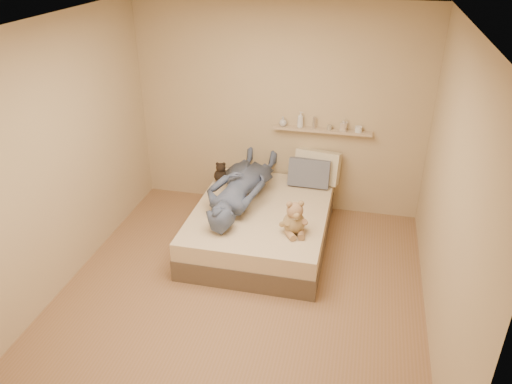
% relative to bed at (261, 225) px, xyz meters
% --- Properties ---
extents(room, '(3.80, 3.80, 3.80)m').
position_rel_bed_xyz_m(room, '(0.00, -0.93, 1.08)').
color(room, '#8D6749').
rests_on(room, ground).
extents(bed, '(1.50, 1.90, 0.45)m').
position_rel_bed_xyz_m(bed, '(0.00, 0.00, 0.00)').
color(bed, brown).
rests_on(bed, floor).
extents(game_console, '(0.17, 0.12, 0.05)m').
position_rel_bed_xyz_m(game_console, '(-0.29, -0.55, 0.37)').
color(game_console, silver).
rests_on(game_console, bed).
extents(teddy_bear, '(0.30, 0.31, 0.38)m').
position_rel_bed_xyz_m(teddy_bear, '(0.44, -0.44, 0.38)').
color(teddy_bear, '#8F784E').
rests_on(teddy_bear, bed).
extents(dark_plush, '(0.18, 0.18, 0.28)m').
position_rel_bed_xyz_m(dark_plush, '(-0.63, 0.53, 0.34)').
color(dark_plush, black).
rests_on(dark_plush, bed).
extents(pillow_cream, '(0.58, 0.33, 0.42)m').
position_rel_bed_xyz_m(pillow_cream, '(0.53, 0.83, 0.43)').
color(pillow_cream, beige).
rests_on(pillow_cream, bed).
extents(pillow_grey, '(0.50, 0.24, 0.36)m').
position_rel_bed_xyz_m(pillow_grey, '(0.45, 0.69, 0.40)').
color(pillow_grey, slate).
rests_on(pillow_grey, bed).
extents(person, '(0.73, 1.73, 0.40)m').
position_rel_bed_xyz_m(person, '(-0.28, 0.13, 0.43)').
color(person, '#485171').
rests_on(person, bed).
extents(wall_shelf, '(1.20, 0.12, 0.03)m').
position_rel_bed_xyz_m(wall_shelf, '(0.55, 0.91, 0.88)').
color(wall_shelf, tan).
rests_on(wall_shelf, wall_back).
extents(shelf_bottles, '(1.01, 0.11, 0.20)m').
position_rel_bed_xyz_m(shelf_bottles, '(0.45, 0.91, 0.96)').
color(shelf_bottles, '#B5B9BE').
rests_on(shelf_bottles, wall_shelf).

